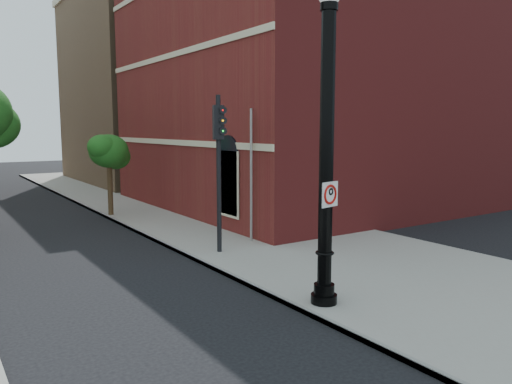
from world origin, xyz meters
TOP-DOWN VIEW (x-y plane):
  - ground at (0.00, 0.00)m, footprint 120.00×120.00m
  - sidewalk_right at (6.00, 10.00)m, footprint 8.00×60.00m
  - curb_edge at (2.05, 10.00)m, footprint 0.10×60.00m
  - brick_wall_building at (16.00, 14.00)m, footprint 22.30×16.30m
  - bg_building_tan_b at (16.00, 30.00)m, footprint 22.00×14.00m
  - lamppost at (2.66, 0.76)m, footprint 0.61×0.61m
  - no_parking_sign at (2.62, 0.58)m, footprint 0.56×0.15m
  - traffic_signal_right at (3.06, 6.36)m, footprint 0.41×0.46m
  - utility_pole at (4.80, 7.12)m, footprint 0.10×0.10m
  - street_tree_c at (2.32, 15.41)m, footprint 2.15×1.95m

SIDE VIEW (x-z plane):
  - ground at x=0.00m, z-range 0.00..0.00m
  - sidewalk_right at x=6.00m, z-range 0.00..0.12m
  - curb_edge at x=2.05m, z-range 0.00..0.14m
  - utility_pole at x=4.80m, z-range 0.00..4.85m
  - no_parking_sign at x=2.62m, z-range 2.42..2.99m
  - street_tree_c at x=2.32m, z-range 1.11..4.99m
  - lamppost at x=2.66m, z-range -0.28..6.98m
  - traffic_signal_right at x=3.06m, z-range 0.91..6.12m
  - brick_wall_building at x=16.00m, z-range 0.01..12.51m
  - bg_building_tan_b at x=16.00m, z-range 0.00..14.00m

